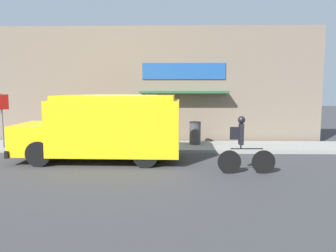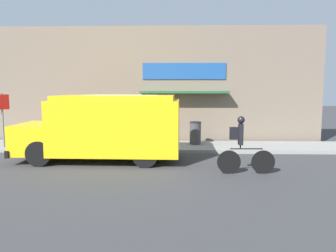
# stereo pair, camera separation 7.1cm
# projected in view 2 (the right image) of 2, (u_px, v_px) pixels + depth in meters

# --- Properties ---
(ground_plane) EXTENTS (70.00, 70.00, 0.00)m
(ground_plane) POSITION_uv_depth(u_px,v_px,m) (125.00, 153.00, 12.76)
(ground_plane) COLOR #38383A
(sidewalk) EXTENTS (28.00, 2.27, 0.14)m
(sidewalk) POSITION_uv_depth(u_px,v_px,m) (129.00, 146.00, 13.88)
(sidewalk) COLOR gray
(sidewalk) RESTS_ON ground_plane
(storefront) EXTENTS (17.24, 0.86, 5.30)m
(storefront) POSITION_uv_depth(u_px,v_px,m) (134.00, 85.00, 14.99)
(storefront) COLOR #756656
(storefront) RESTS_ON ground_plane
(school_bus) EXTENTS (5.65, 2.68, 2.28)m
(school_bus) POSITION_uv_depth(u_px,v_px,m) (106.00, 127.00, 11.33)
(school_bus) COLOR yellow
(school_bus) RESTS_ON ground_plane
(cyclist) EXTENTS (1.71, 0.22, 1.72)m
(cyclist) POSITION_uv_depth(u_px,v_px,m) (242.00, 146.00, 9.62)
(cyclist) COLOR black
(cyclist) RESTS_ON ground_plane
(stop_sign_post) EXTENTS (0.45, 0.45, 2.19)m
(stop_sign_post) POSITION_uv_depth(u_px,v_px,m) (2.00, 111.00, 13.06)
(stop_sign_post) COLOR slate
(stop_sign_post) RESTS_ON sidewalk
(trash_bin) EXTENTS (0.48, 0.48, 0.97)m
(trash_bin) POSITION_uv_depth(u_px,v_px,m) (195.00, 133.00, 13.94)
(trash_bin) COLOR #38383D
(trash_bin) RESTS_ON sidewalk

